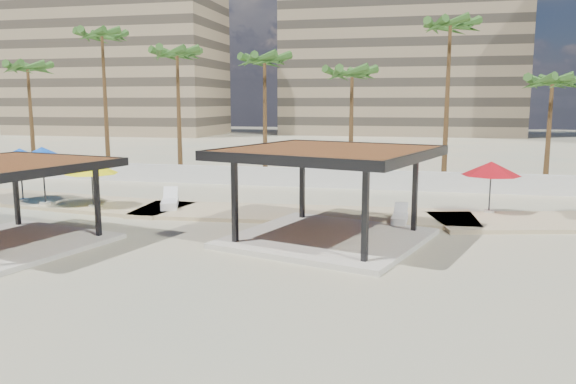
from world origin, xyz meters
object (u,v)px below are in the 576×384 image
(pavilion_central, at_px, (329,186))
(umbrella_a, at_px, (20,156))
(umbrella_c, at_px, (491,169))
(lounger_a, at_px, (170,203))
(pavilion_west, at_px, (4,196))
(lounger_b, at_px, (400,218))

(pavilion_central, bearing_deg, umbrella_a, -176.50)
(pavilion_central, xyz_separation_m, umbrella_c, (6.65, 6.47, 0.10))
(lounger_a, bearing_deg, umbrella_a, 70.07)
(pavilion_central, distance_m, umbrella_c, 9.28)
(pavilion_west, xyz_separation_m, lounger_a, (2.83, 7.97, -1.52))
(pavilion_central, relative_size, umbrella_a, 2.75)
(pavilion_central, bearing_deg, lounger_a, 170.49)
(lounger_a, bearing_deg, pavilion_west, 138.83)
(lounger_a, height_order, lounger_b, lounger_a)
(pavilion_west, distance_m, umbrella_c, 20.76)
(pavilion_west, distance_m, umbrella_a, 9.45)
(umbrella_a, bearing_deg, pavilion_west, -55.05)
(lounger_a, relative_size, lounger_b, 1.26)
(pavilion_west, height_order, umbrella_a, pavilion_west)
(pavilion_west, xyz_separation_m, lounger_b, (14.09, 6.97, -1.56))
(pavilion_central, xyz_separation_m, umbrella_a, (-16.88, 4.10, 0.41))
(umbrella_a, relative_size, umbrella_c, 1.06)
(lounger_b, bearing_deg, umbrella_c, -50.17)
(pavilion_west, bearing_deg, lounger_b, 39.22)
(lounger_a, bearing_deg, lounger_b, -116.65)
(umbrella_c, distance_m, lounger_a, 15.56)
(umbrella_a, bearing_deg, pavilion_central, -13.66)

